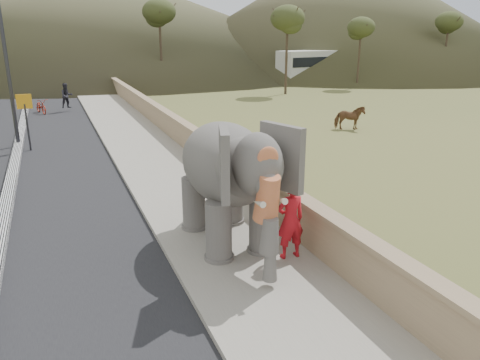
% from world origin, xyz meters
% --- Properties ---
extents(ground, '(160.00, 160.00, 0.00)m').
position_xyz_m(ground, '(0.00, 0.00, 0.00)').
color(ground, olive).
rests_on(ground, ground).
extents(road, '(7.00, 120.00, 0.03)m').
position_xyz_m(road, '(-5.00, 10.00, 0.01)').
color(road, black).
rests_on(road, ground).
extents(median, '(0.35, 120.00, 0.22)m').
position_xyz_m(median, '(-5.00, 10.00, 0.11)').
color(median, black).
rests_on(median, ground).
extents(walkway, '(3.00, 120.00, 0.15)m').
position_xyz_m(walkway, '(0.00, 10.00, 0.07)').
color(walkway, '#9E9687').
rests_on(walkway, ground).
extents(parapet, '(0.30, 120.00, 1.10)m').
position_xyz_m(parapet, '(1.65, 10.00, 0.55)').
color(parapet, tan).
rests_on(parapet, ground).
extents(lamppost, '(1.76, 0.36, 8.00)m').
position_xyz_m(lamppost, '(-4.69, 15.11, 4.87)').
color(lamppost, '#303035').
rests_on(lamppost, ground).
extents(signboard, '(0.60, 0.08, 2.40)m').
position_xyz_m(signboard, '(-4.50, 14.11, 1.64)').
color(signboard, '#2D2D33').
rests_on(signboard, ground).
extents(cow, '(1.62, 1.23, 1.24)m').
position_xyz_m(cow, '(10.68, 12.84, 0.62)').
color(cow, brown).
rests_on(cow, ground).
extents(distant_car, '(4.28, 1.84, 1.44)m').
position_xyz_m(distant_car, '(19.72, 34.43, 0.72)').
color(distant_car, '#B0AEB5').
rests_on(distant_car, ground).
extents(bus_white, '(11.25, 4.17, 3.10)m').
position_xyz_m(bus_white, '(22.92, 34.55, 1.55)').
color(bus_white, beige).
rests_on(bus_white, ground).
extents(bus_orange, '(11.27, 4.40, 3.10)m').
position_xyz_m(bus_orange, '(28.28, 33.98, 1.55)').
color(bus_orange, '#C08D21').
rests_on(bus_orange, ground).
extents(hill_right, '(56.00, 56.00, 16.00)m').
position_xyz_m(hill_right, '(36.00, 52.00, 8.00)').
color(hill_right, brown).
rests_on(hill_right, ground).
extents(hill_far, '(80.00, 80.00, 14.00)m').
position_xyz_m(hill_far, '(5.00, 70.00, 7.00)').
color(hill_far, brown).
rests_on(hill_far, ground).
extents(elephant_and_man, '(2.28, 4.04, 2.93)m').
position_xyz_m(elephant_and_man, '(0.02, 2.37, 1.60)').
color(elephant_and_man, slate).
rests_on(elephant_and_man, ground).
extents(motorcyclist, '(2.53, 1.83, 1.80)m').
position_xyz_m(motorcyclist, '(-3.39, 24.25, 0.70)').
color(motorcyclist, maroon).
rests_on(motorcyclist, ground).
extents(trees, '(47.95, 45.33, 8.93)m').
position_xyz_m(trees, '(2.53, 28.15, 3.81)').
color(trees, '#473828').
rests_on(trees, ground).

